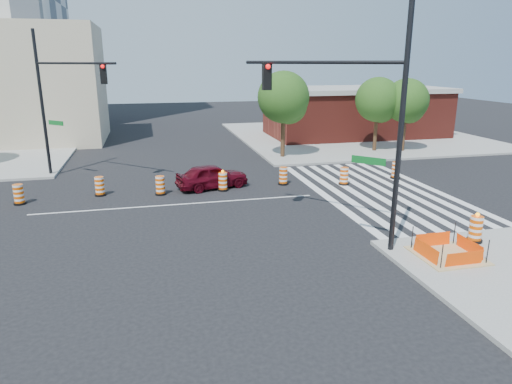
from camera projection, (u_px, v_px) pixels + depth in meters
ground at (178, 204)px, 22.92m from camera, size 120.00×120.00×0.00m
sidewalk_ne at (354, 136)px, 43.74m from camera, size 22.00×22.00×0.15m
crosswalk_east at (377, 191)px, 25.36m from camera, size 6.75×13.50×0.01m
lane_centerline at (178, 204)px, 22.91m from camera, size 14.00×0.12×0.01m
excavation_pit at (447, 254)px, 16.45m from camera, size 2.20×2.20×0.90m
brick_storefront at (355, 112)px, 43.13m from camera, size 16.50×8.50×4.60m
beige_midrise at (17, 85)px, 39.43m from camera, size 14.00×10.00×10.00m
red_coupe at (212, 176)px, 25.74m from camera, size 4.34×2.60×1.38m
signal_pole_se at (353, 107)px, 16.64m from camera, size 4.57×4.93×8.70m
signal_pole_nw at (60, 91)px, 26.41m from camera, size 4.85×4.57×8.62m
pit_drum at (476, 230)px, 17.66m from camera, size 0.61×0.61×1.20m
tree_north_c at (284, 100)px, 32.73m from camera, size 3.72×3.72×6.32m
tree_north_d at (378, 102)px, 35.15m from camera, size 3.42×3.42×5.81m
tree_north_e at (407, 103)px, 35.02m from camera, size 3.37×3.37×5.73m
median_drum_1 at (19, 195)px, 22.84m from camera, size 0.60×0.60×1.02m
median_drum_2 at (100, 187)px, 24.33m from camera, size 0.60×0.60×1.02m
median_drum_3 at (160, 186)px, 24.49m from camera, size 0.60×0.60×1.02m
median_drum_4 at (223, 182)px, 25.26m from camera, size 0.60×0.60×1.18m
median_drum_5 at (283, 176)px, 26.54m from camera, size 0.60×0.60×1.02m
median_drum_6 at (344, 177)px, 26.47m from camera, size 0.60×0.60×1.02m
median_drum_7 at (396, 171)px, 27.88m from camera, size 0.60×0.60×1.02m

